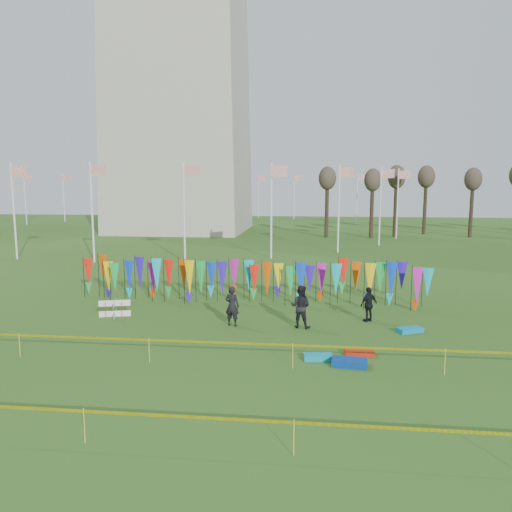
# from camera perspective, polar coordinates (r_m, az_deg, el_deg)

# --- Properties ---
(ground) EXTENTS (160.00, 160.00, 0.00)m
(ground) POSITION_cam_1_polar(r_m,az_deg,el_deg) (19.36, -4.32, -10.62)
(ground) COLOR #2B4C15
(ground) RESTS_ON ground
(flagpole_ring) EXTENTS (57.40, 56.16, 8.00)m
(flagpole_ring) POSITION_cam_1_polar(r_m,az_deg,el_deg) (68.31, -8.33, 6.25)
(flagpole_ring) COLOR silver
(flagpole_ring) RESTS_ON ground
(banner_row) EXTENTS (18.64, 0.64, 2.23)m
(banner_row) POSITION_cam_1_polar(r_m,az_deg,el_deg) (26.18, -0.64, -2.55)
(banner_row) COLOR black
(banner_row) RESTS_ON ground
(caution_tape_near) EXTENTS (26.00, 0.02, 0.90)m
(caution_tape_near) POSITION_cam_1_polar(r_m,az_deg,el_deg) (17.64, -6.08, -9.87)
(caution_tape_near) COLOR #DED904
(caution_tape_near) RESTS_ON ground
(caution_tape_far) EXTENTS (26.00, 0.02, 0.90)m
(caution_tape_far) POSITION_cam_1_polar(r_m,az_deg,el_deg) (12.67, -11.83, -17.52)
(caution_tape_far) COLOR #DED904
(caution_tape_far) RESTS_ON ground
(box_kite) EXTENTS (0.74, 0.74, 0.82)m
(box_kite) POSITION_cam_1_polar(r_m,az_deg,el_deg) (24.64, -15.84, -5.79)
(box_kite) COLOR red
(box_kite) RESTS_ON ground
(person_left) EXTENTS (0.74, 0.61, 1.79)m
(person_left) POSITION_cam_1_polar(r_m,az_deg,el_deg) (22.21, -2.75, -5.72)
(person_left) COLOR black
(person_left) RESTS_ON ground
(person_mid) EXTENTS (1.02, 0.77, 1.88)m
(person_mid) POSITION_cam_1_polar(r_m,az_deg,el_deg) (21.99, 5.12, -5.77)
(person_mid) COLOR black
(person_mid) RESTS_ON ground
(person_right) EXTENTS (1.07, 0.99, 1.61)m
(person_right) POSITION_cam_1_polar(r_m,az_deg,el_deg) (23.45, 12.76, -5.41)
(person_right) COLOR black
(person_right) RESTS_ON ground
(kite_bag_turquoise) EXTENTS (1.07, 0.62, 0.20)m
(kite_bag_turquoise) POSITION_cam_1_polar(r_m,az_deg,el_deg) (18.36, 7.11, -11.39)
(kite_bag_turquoise) COLOR #0C9EC2
(kite_bag_turquoise) RESTS_ON ground
(kite_bag_blue) EXTENTS (1.26, 0.76, 0.25)m
(kite_bag_blue) POSITION_cam_1_polar(r_m,az_deg,el_deg) (17.94, 10.64, -11.87)
(kite_bag_blue) COLOR #093795
(kite_bag_blue) RESTS_ON ground
(kite_bag_red) EXTENTS (1.07, 0.52, 0.19)m
(kite_bag_red) POSITION_cam_1_polar(r_m,az_deg,el_deg) (19.06, 11.72, -10.77)
(kite_bag_red) COLOR red
(kite_bag_red) RESTS_ON ground
(kite_bag_teal) EXTENTS (1.20, 0.94, 0.21)m
(kite_bag_teal) POSITION_cam_1_polar(r_m,az_deg,el_deg) (22.38, 17.15, -8.08)
(kite_bag_teal) COLOR #0D89B7
(kite_bag_teal) RESTS_ON ground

